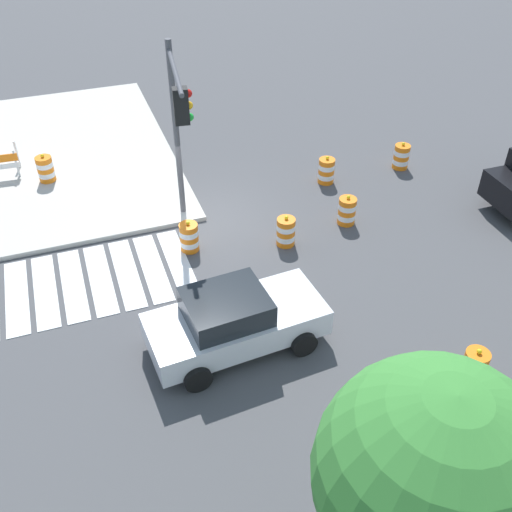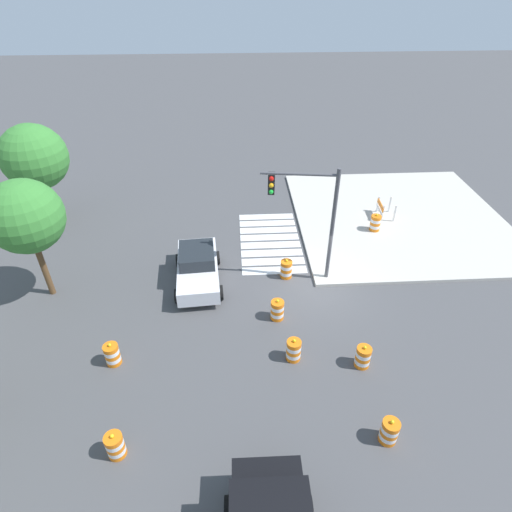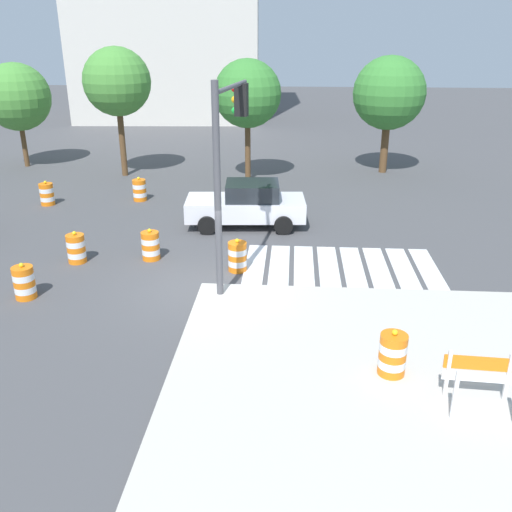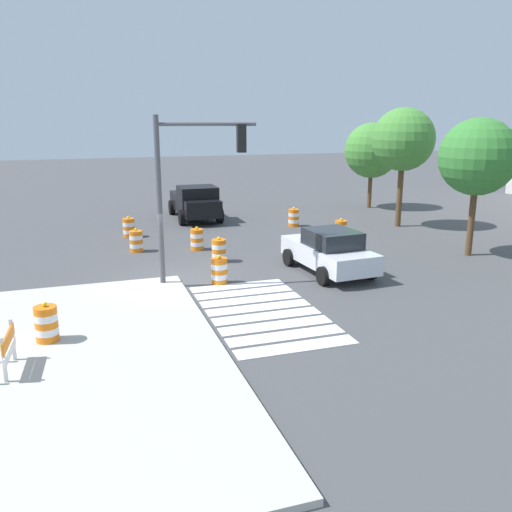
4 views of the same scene
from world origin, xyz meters
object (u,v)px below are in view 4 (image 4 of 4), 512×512
(traffic_barrel_lane_center, at_px, (219,251))
(street_tree_corner_lot, at_px, (372,151))
(traffic_barrel_median_far, at_px, (219,271))
(street_tree_streetside_near, at_px, (403,140))
(traffic_barrel_median_near, at_px, (197,239))
(construction_barricade, at_px, (1,347))
(traffic_barrel_far_curb, at_px, (341,230))
(traffic_barrel_on_sidewalk, at_px, (46,324))
(street_tree_streetside_far, at_px, (478,157))
(pickup_truck, at_px, (196,202))
(traffic_barrel_opposite_curb, at_px, (129,228))
(sports_car, at_px, (329,251))
(traffic_barrel_crosswalk_end, at_px, (136,241))
(traffic_light_pole, at_px, (193,170))
(traffic_barrel_near_corner, at_px, (294,218))

(traffic_barrel_lane_center, height_order, street_tree_corner_lot, street_tree_corner_lot)
(traffic_barrel_median_far, xyz_separation_m, street_tree_streetside_near, (-6.77, 11.41, 3.99))
(traffic_barrel_median_near, xyz_separation_m, construction_barricade, (10.23, -6.55, 0.27))
(traffic_barrel_median_far, relative_size, traffic_barrel_far_curb, 1.00)
(traffic_barrel_on_sidewalk, height_order, street_tree_streetside_near, street_tree_streetside_near)
(street_tree_streetside_near, distance_m, street_tree_streetside_far, 6.23)
(pickup_truck, bearing_deg, traffic_barrel_on_sidewalk, -24.47)
(traffic_barrel_far_curb, bearing_deg, street_tree_corner_lot, 142.43)
(pickup_truck, height_order, traffic_barrel_median_near, pickup_truck)
(traffic_barrel_opposite_curb, distance_m, traffic_barrel_on_sidewalk, 12.64)
(pickup_truck, relative_size, traffic_barrel_on_sidewalk, 5.07)
(construction_barricade, distance_m, street_tree_streetside_far, 18.31)
(traffic_barrel_on_sidewalk, relative_size, street_tree_streetside_near, 0.17)
(construction_barricade, relative_size, street_tree_streetside_near, 0.21)
(sports_car, bearing_deg, pickup_truck, -168.46)
(sports_car, xyz_separation_m, traffic_barrel_median_far, (0.06, -4.17, -0.36))
(sports_car, distance_m, traffic_barrel_far_curb, 5.65)
(traffic_barrel_median_far, distance_m, street_tree_corner_lot, 18.32)
(street_tree_streetside_near, relative_size, street_tree_corner_lot, 1.15)
(construction_barricade, relative_size, street_tree_streetside_far, 0.23)
(sports_car, height_order, street_tree_streetside_far, street_tree_streetside_far)
(traffic_barrel_crosswalk_end, distance_m, traffic_barrel_median_far, 5.95)
(pickup_truck, relative_size, street_tree_streetside_near, 0.85)
(traffic_barrel_opposite_curb, height_order, traffic_barrel_on_sidewalk, traffic_barrel_on_sidewalk)
(traffic_barrel_median_near, distance_m, traffic_barrel_far_curb, 6.80)
(traffic_light_pole, bearing_deg, street_tree_corner_lot, 131.97)
(traffic_barrel_crosswalk_end, relative_size, traffic_barrel_far_curb, 1.00)
(traffic_barrel_crosswalk_end, relative_size, traffic_barrel_on_sidewalk, 1.00)
(street_tree_streetside_near, distance_m, street_tree_corner_lot, 6.04)
(traffic_barrel_on_sidewalk, distance_m, street_tree_streetside_near, 20.17)
(traffic_barrel_lane_center, bearing_deg, pickup_truck, 173.55)
(sports_car, height_order, traffic_barrel_median_near, sports_car)
(sports_car, xyz_separation_m, street_tree_streetside_far, (-0.52, 6.65, 3.20))
(traffic_barrel_opposite_curb, bearing_deg, traffic_barrel_crosswalk_end, 0.43)
(traffic_barrel_median_near, relative_size, traffic_barrel_far_curb, 1.00)
(traffic_barrel_on_sidewalk, bearing_deg, traffic_barrel_near_corner, 136.48)
(traffic_barrel_median_far, height_order, street_tree_streetside_near, street_tree_streetside_near)
(traffic_barrel_median_near, distance_m, traffic_barrel_on_sidewalk, 10.46)
(pickup_truck, xyz_separation_m, traffic_barrel_median_far, (11.96, -1.74, -0.52))
(traffic_barrel_on_sidewalk, height_order, street_tree_streetside_far, street_tree_streetside_far)
(traffic_barrel_near_corner, xyz_separation_m, traffic_barrel_on_sidewalk, (12.22, -11.61, 0.15))
(street_tree_streetside_far, bearing_deg, construction_barricade, -71.33)
(traffic_barrel_lane_center, bearing_deg, traffic_barrel_on_sidewalk, -43.06)
(traffic_barrel_near_corner, distance_m, street_tree_streetside_far, 9.84)
(traffic_barrel_far_curb, bearing_deg, sports_car, -31.42)
(street_tree_corner_lot, bearing_deg, sports_car, -35.30)
(traffic_barrel_median_far, relative_size, traffic_barrel_on_sidewalk, 1.00)
(traffic_barrel_median_far, bearing_deg, pickup_truck, 171.72)
(traffic_barrel_far_curb, distance_m, construction_barricade, 16.71)
(traffic_barrel_crosswalk_end, relative_size, traffic_barrel_median_far, 1.00)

